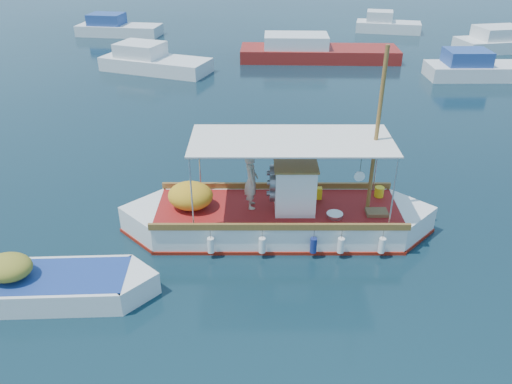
# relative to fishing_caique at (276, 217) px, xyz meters

# --- Properties ---
(ground) EXTENTS (160.00, 160.00, 0.00)m
(ground) POSITION_rel_fishing_caique_xyz_m (0.71, -0.11, -0.50)
(ground) COLOR black
(ground) RESTS_ON ground
(fishing_caique) EXTENTS (9.09, 3.43, 5.61)m
(fishing_caique) POSITION_rel_fishing_caique_xyz_m (0.00, 0.00, 0.00)
(fishing_caique) COLOR white
(fishing_caique) RESTS_ON ground
(dinghy) EXTENTS (5.53, 2.33, 1.37)m
(dinghy) POSITION_rel_fishing_caique_xyz_m (-5.28, -3.70, -0.21)
(dinghy) COLOR white
(dinghy) RESTS_ON ground
(bg_boat_nw) EXTENTS (6.83, 3.70, 1.80)m
(bg_boat_nw) POSITION_rel_fishing_caique_xyz_m (-9.29, 16.25, -0.00)
(bg_boat_nw) COLOR silver
(bg_boat_nw) RESTS_ON ground
(bg_boat_n) EXTENTS (10.27, 3.95, 1.80)m
(bg_boat_n) POSITION_rel_fishing_caique_xyz_m (0.11, 20.30, -0.00)
(bg_boat_n) COLOR maroon
(bg_boat_n) RESTS_ON ground
(bg_boat_ne) EXTENTS (6.20, 3.12, 1.80)m
(bg_boat_ne) POSITION_rel_fishing_caique_xyz_m (9.48, 17.56, -0.00)
(bg_boat_ne) COLOR silver
(bg_boat_ne) RESTS_ON ground
(bg_boat_e) EXTENTS (7.93, 4.95, 1.80)m
(bg_boat_e) POSITION_rel_fishing_caique_xyz_m (13.26, 25.13, -0.00)
(bg_boat_e) COLOR silver
(bg_boat_e) RESTS_ON ground
(bg_boat_far_w) EXTENTS (6.35, 2.31, 1.80)m
(bg_boat_far_w) POSITION_rel_fishing_caique_xyz_m (-15.41, 25.66, -0.00)
(bg_boat_far_w) COLOR silver
(bg_boat_far_w) RESTS_ON ground
(bg_boat_far_n) EXTENTS (5.10, 2.36, 1.80)m
(bg_boat_far_n) POSITION_rel_fishing_caique_xyz_m (5.35, 30.08, -0.00)
(bg_boat_far_n) COLOR silver
(bg_boat_far_n) RESTS_ON ground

